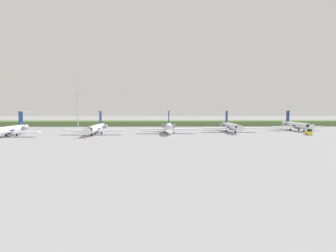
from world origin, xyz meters
name	(u,v)px	position (x,y,z in m)	size (l,w,h in m)	color
ground_plane	(167,131)	(0.00, 30.00, 0.00)	(500.00, 500.00, 0.00)	#939399
grass_berm	(166,123)	(0.00, 75.22, 1.41)	(320.00, 20.00, 2.81)	#597542
regional_jet_nearest	(9,130)	(-56.97, 2.90, 2.54)	(22.81, 31.00, 9.00)	white
regional_jet_second	(96,128)	(-27.75, 11.29, 2.54)	(22.81, 31.00, 9.00)	white
regional_jet_third	(169,127)	(0.56, 16.64, 2.54)	(22.81, 31.00, 9.00)	white
regional_jet_fourth	(231,126)	(26.84, 22.97, 2.54)	(22.81, 31.00, 9.00)	white
regional_jet_fifth	(296,125)	(57.91, 31.37, 2.54)	(22.81, 31.00, 9.00)	white
antenna_mast	(78,106)	(-46.23, 59.89, 11.38)	(4.40, 0.50, 27.61)	#B2B2B7
baggage_tug	(309,132)	(53.04, 7.68, 1.00)	(1.72, 3.20, 2.30)	yellow
safety_cone_front_marker	(75,139)	(-30.69, -8.74, 0.28)	(0.44, 0.44, 0.55)	orange
safety_cone_mid_marker	(86,139)	(-27.39, -8.06, 0.28)	(0.44, 0.44, 0.55)	orange
safety_cone_rear_marker	(97,139)	(-23.78, -8.10, 0.28)	(0.44, 0.44, 0.55)	orange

